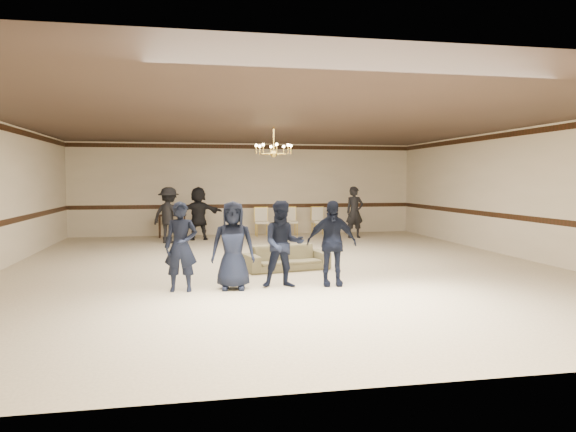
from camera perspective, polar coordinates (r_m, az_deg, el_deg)
The scene contains 16 objects.
room at distance 11.77m, azimuth -0.76°, elevation 2.30°, with size 12.01×14.01×3.21m.
chair_rail at distance 18.71m, azimuth -4.49°, elevation 1.08°, with size 12.00×0.02×0.14m, color black.
crown_molding at distance 18.72m, azimuth -4.53°, elevation 7.45°, with size 12.00×0.02×0.14m, color black.
chandelier at distance 12.79m, azimuth -1.55°, elevation 8.15°, with size 0.94×0.94×0.89m, color gold, non-canonical shape.
boy_a at distance 9.36m, azimuth -11.46°, elevation -3.25°, with size 0.57×0.37×1.56m, color black.
boy_b at distance 9.39m, azimuth -5.95°, elevation -3.17°, with size 0.76×0.50×1.56m, color black.
boy_c at distance 9.51m, azimuth -0.53°, elevation -3.06°, with size 0.76×0.59×1.56m, color black.
boy_d at distance 9.71m, azimuth 4.71°, elevation -2.92°, with size 0.92×0.38×1.56m, color black.
settee at distance 11.39m, azimuth -0.18°, elevation -4.51°, with size 1.82×0.71×0.53m, color #6C6748.
adult_left at distance 16.48m, azimuth -12.72°, elevation 0.09°, with size 1.10×0.63×1.71m, color black.
adult_mid at distance 17.18m, azimuth -9.64°, elevation 0.28°, with size 1.58×0.50×1.71m, color black.
adult_right at distance 17.63m, azimuth 7.19°, elevation 0.40°, with size 0.62×0.41×1.71m, color black.
banquet_chair_left at distance 18.06m, azimuth -2.83°, elevation -0.66°, with size 0.47×0.47×0.97m, color beige, non-canonical shape.
banquet_chair_mid at distance 18.22m, azimuth 0.28°, elevation -0.61°, with size 0.47×0.47×0.97m, color beige, non-canonical shape.
banquet_chair_right at distance 18.44m, azimuth 3.33°, elevation -0.57°, with size 0.47×0.47×0.97m, color beige, non-canonical shape.
console_table at distance 18.10m, azimuth -12.37°, elevation -1.05°, with size 0.92×0.39×0.77m, color black.
Camera 1 is at (-2.05, -11.59, 1.95)m, focal length 32.99 mm.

